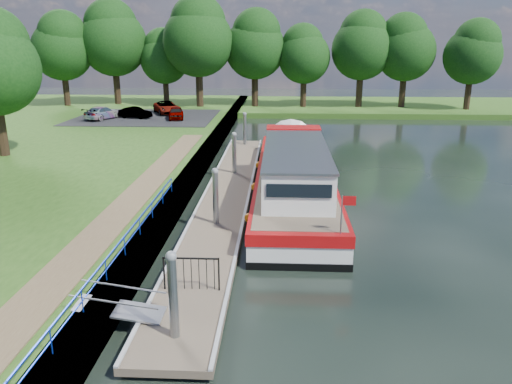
{
  "coord_description": "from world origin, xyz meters",
  "views": [
    {
      "loc": [
        2.84,
        -12.44,
        8.22
      ],
      "look_at": [
        1.71,
        10.1,
        1.4
      ],
      "focal_mm": 35.0,
      "sensor_mm": 36.0,
      "label": 1
    }
  ],
  "objects_px": {
    "pontoon": "(227,198)",
    "car_b": "(135,113)",
    "barge": "(294,173)",
    "car_d": "(167,107)",
    "car_a": "(176,113)",
    "car_c": "(103,113)"
  },
  "relations": [
    {
      "from": "car_c",
      "to": "car_b",
      "type": "bearing_deg",
      "value": -144.32
    },
    {
      "from": "pontoon",
      "to": "barge",
      "type": "xyz_separation_m",
      "value": [
        3.6,
        1.99,
        0.9
      ]
    },
    {
      "from": "barge",
      "to": "car_a",
      "type": "xyz_separation_m",
      "value": [
        -11.17,
        21.67,
        0.35
      ]
    },
    {
      "from": "pontoon",
      "to": "car_b",
      "type": "distance_m",
      "value": 26.86
    },
    {
      "from": "barge",
      "to": "car_d",
      "type": "distance_m",
      "value": 28.62
    },
    {
      "from": "car_a",
      "to": "car_c",
      "type": "bearing_deg",
      "value": 172.75
    },
    {
      "from": "barge",
      "to": "car_b",
      "type": "xyz_separation_m",
      "value": [
        -15.4,
        22.11,
        0.3
      ]
    },
    {
      "from": "pontoon",
      "to": "car_c",
      "type": "relative_size",
      "value": 7.0
    },
    {
      "from": "barge",
      "to": "car_d",
      "type": "bearing_deg",
      "value": 116.9
    },
    {
      "from": "car_b",
      "to": "car_d",
      "type": "height_order",
      "value": "car_d"
    },
    {
      "from": "barge",
      "to": "car_c",
      "type": "relative_size",
      "value": 4.93
    },
    {
      "from": "pontoon",
      "to": "car_b",
      "type": "xyz_separation_m",
      "value": [
        -11.8,
        24.1,
        1.2
      ]
    },
    {
      "from": "pontoon",
      "to": "car_d",
      "type": "distance_m",
      "value": 29.09
    },
    {
      "from": "pontoon",
      "to": "car_c",
      "type": "bearing_deg",
      "value": 122.52
    },
    {
      "from": "barge",
      "to": "car_d",
      "type": "height_order",
      "value": "barge"
    },
    {
      "from": "car_c",
      "to": "car_d",
      "type": "bearing_deg",
      "value": -121.96
    },
    {
      "from": "pontoon",
      "to": "car_a",
      "type": "relative_size",
      "value": 8.49
    },
    {
      "from": "car_b",
      "to": "pontoon",
      "type": "bearing_deg",
      "value": -136.17
    },
    {
      "from": "car_c",
      "to": "car_d",
      "type": "relative_size",
      "value": 0.91
    },
    {
      "from": "barge",
      "to": "car_a",
      "type": "bearing_deg",
      "value": 117.26
    },
    {
      "from": "car_c",
      "to": "car_d",
      "type": "xyz_separation_m",
      "value": [
        5.47,
        4.26,
        0.03
      ]
    },
    {
      "from": "barge",
      "to": "car_b",
      "type": "bearing_deg",
      "value": 124.86
    }
  ]
}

